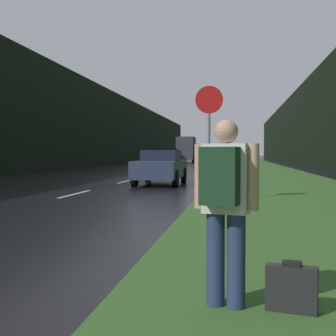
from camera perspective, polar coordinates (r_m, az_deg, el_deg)
grass_verge at (r=39.55m, az=10.98°, el=-0.14°), size 6.00×240.00×0.02m
lane_stripe_c at (r=15.52m, az=-11.21°, el=-3.11°), size 0.12×3.00×0.01m
lane_stripe_d at (r=22.23m, az=-5.17°, el=-1.61°), size 0.12×3.00×0.01m
lane_stripe_e at (r=29.07m, az=-1.95°, el=-0.80°), size 0.12×3.00×0.01m
lane_stripe_f at (r=35.98m, az=0.04°, el=-0.31°), size 0.12×3.00×0.01m
treeline_far_side at (r=51.85m, az=-8.77°, el=5.04°), size 2.00×140.00×8.55m
treeline_near_side at (r=50.19m, az=17.36°, el=5.19°), size 2.00×140.00×8.73m
stop_sign at (r=12.88m, az=5.03°, el=4.75°), size 0.76×0.07×3.17m
hitchhiker_with_backpack at (r=3.94m, az=6.93°, el=-3.97°), size 0.54×0.46×1.60m
suitcase at (r=4.08m, az=14.84°, el=-14.11°), size 0.43×0.22×0.44m
car_passing_near at (r=19.84m, az=-0.87°, el=0.14°), size 1.84×4.66×1.46m
delivery_truck at (r=68.53m, az=2.30°, el=2.28°), size 2.58×7.13×3.68m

